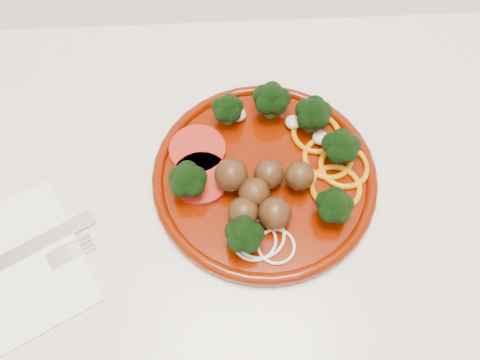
{
  "coord_description": "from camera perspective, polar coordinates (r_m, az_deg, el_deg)",
  "views": [
    {
      "loc": [
        0.13,
        1.46,
        1.4
      ],
      "look_at": [
        0.14,
        1.72,
        0.92
      ],
      "focal_mm": 35.0,
      "sensor_mm": 36.0,
      "label": 1
    }
  ],
  "objects": [
    {
      "name": "napkin",
      "position": [
        0.59,
        -26.87,
        -10.05
      ],
      "size": [
        0.23,
        0.23,
        0.0
      ],
      "primitive_type": "cube",
      "rotation": [
        0.0,
        0.0,
        0.49
      ],
      "color": "white",
      "rests_on": "counter"
    },
    {
      "name": "plate",
      "position": [
        0.56,
        3.34,
        1.02
      ],
      "size": [
        0.27,
        0.27,
        0.06
      ],
      "rotation": [
        0.0,
        0.0,
        -0.15
      ],
      "color": "#500E00",
      "rests_on": "counter"
    },
    {
      "name": "counter",
      "position": [
        0.99,
        -8.5,
        -14.37
      ],
      "size": [
        2.4,
        0.6,
        0.9
      ],
      "color": "beige",
      "rests_on": "ground"
    }
  ]
}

